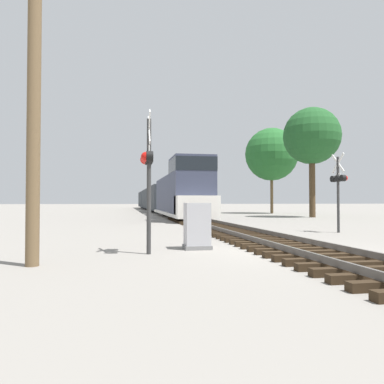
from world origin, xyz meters
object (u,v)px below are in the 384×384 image
(crossing_signal_near, at_px, (148,166))
(relay_cabinet, at_px, (197,226))
(crossing_signal_far, at_px, (339,183))
(tree_mid_background, at_px, (272,154))
(freight_train, at_px, (157,198))
(utility_pole, at_px, (34,85))
(tree_far_right, at_px, (312,136))

(crossing_signal_near, xyz_separation_m, relay_cabinet, (1.53, 0.83, -1.72))
(crossing_signal_far, relative_size, tree_mid_background, 0.36)
(freight_train, distance_m, relay_cabinet, 42.52)
(utility_pole, xyz_separation_m, tree_mid_background, (19.34, 33.16, 3.01))
(crossing_signal_near, xyz_separation_m, utility_pole, (-2.62, -1.43, 1.61))
(tree_far_right, bearing_deg, crossing_signal_near, -127.63)
(crossing_signal_near, height_order, relay_cabinet, crossing_signal_near)
(crossing_signal_far, distance_m, utility_pole, 13.67)
(freight_train, height_order, utility_pole, utility_pole)
(tree_far_right, bearing_deg, utility_pole, -130.00)
(crossing_signal_far, relative_size, tree_far_right, 0.37)
(crossing_signal_far, height_order, relay_cabinet, crossing_signal_far)
(freight_train, relative_size, relay_cabinet, 45.93)
(utility_pole, bearing_deg, tree_far_right, 50.00)
(crossing_signal_near, height_order, tree_far_right, tree_far_right)
(freight_train, relative_size, crossing_signal_near, 16.48)
(crossing_signal_far, distance_m, tree_mid_background, 27.79)
(utility_pole, bearing_deg, freight_train, 81.42)
(tree_mid_background, bearing_deg, relay_cabinet, -116.17)
(crossing_signal_near, bearing_deg, freight_train, 175.53)
(crossing_signal_far, xyz_separation_m, tree_mid_background, (7.64, 26.30, 4.74))
(crossing_signal_far, height_order, utility_pole, utility_pole)
(crossing_signal_far, xyz_separation_m, utility_pole, (-11.70, -6.87, 1.72))
(utility_pole, distance_m, tree_far_right, 29.22)
(tree_far_right, bearing_deg, freight_train, 117.99)
(relay_cabinet, distance_m, utility_pole, 5.79)
(crossing_signal_near, relative_size, tree_mid_background, 0.38)
(freight_train, xyz_separation_m, utility_pole, (-6.74, -44.68, 2.15))
(relay_cabinet, relative_size, tree_far_right, 0.14)
(crossing_signal_near, distance_m, utility_pole, 3.39)
(crossing_signal_far, relative_size, utility_pole, 0.47)
(tree_far_right, bearing_deg, crossing_signal_far, -114.38)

